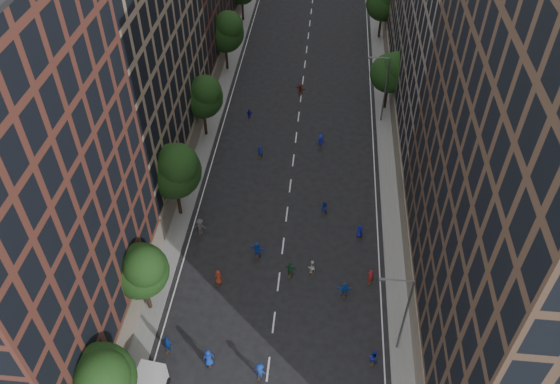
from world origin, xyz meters
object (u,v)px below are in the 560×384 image
Objects in this scene: streetlamp_far at (384,86)px; skater_0 at (209,358)px; skater_2 at (373,357)px; streetlamp_near at (403,312)px.

streetlamp_far is 4.87× the size of skater_0.
streetlamp_far is at bearing -134.59° from skater_0.
streetlamp_far is 39.31m from skater_0.
skater_0 is at bearing 13.83° from skater_2.
streetlamp_far is at bearing -85.48° from skater_2.
streetlamp_near is 1.00× the size of streetlamp_far.
skater_2 is (13.37, 1.45, -0.13)m from skater_0.
streetlamp_near is 4.99m from skater_2.
streetlamp_near reaches higher than skater_2.
streetlamp_near is 33.00m from streetlamp_far.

